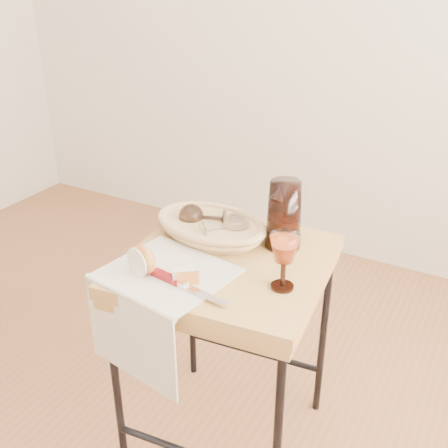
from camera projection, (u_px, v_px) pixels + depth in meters
The scene contains 10 objects.
side_table at pixel (227, 356), 1.71m from camera, with size 0.56×0.56×0.71m, color brown, non-canonical shape.
tea_towel at pixel (167, 273), 1.48m from camera, with size 0.32×0.29×0.01m, color white.
bread_basket at pixel (211, 228), 1.66m from camera, with size 0.33×0.22×0.05m, color #9F7B53, non-canonical shape.
goblet_lying_a at pixel (205, 217), 1.68m from camera, with size 0.13×0.08×0.08m, color #3D2C20, non-canonical shape.
goblet_lying_b at pixel (222, 228), 1.62m from camera, with size 0.12×0.08×0.08m, color white, non-canonical shape.
pitcher at pixel (284, 215), 1.57m from camera, with size 0.15×0.23×0.25m, color black, non-canonical shape.
wine_goblet at pixel (284, 262), 1.38m from camera, with size 0.08×0.08×0.16m, color white, non-canonical shape.
apple_half at pixel (143, 259), 1.46m from camera, with size 0.09×0.05×0.08m, color #B70E0D.
apple_wedge at pixel (184, 275), 1.42m from camera, with size 0.06×0.03×0.04m, color #F0E4CB.
table_knife at pixel (186, 285), 1.40m from camera, with size 0.24×0.03×0.02m, color silver, non-canonical shape.
Camera 1 is at (1.00, -0.81, 1.50)m, focal length 43.47 mm.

